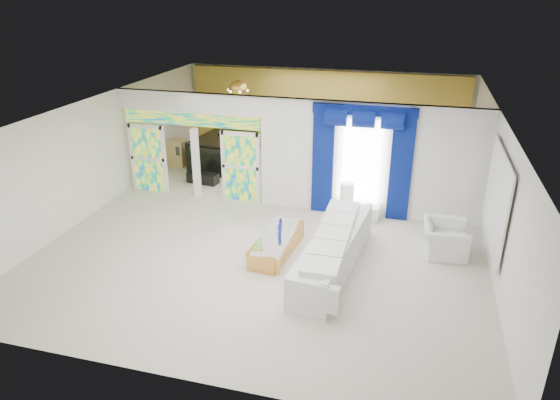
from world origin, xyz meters
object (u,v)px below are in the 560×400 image
(white_sofa, at_px, (334,252))
(console_table, at_px, (358,212))
(grand_piano, at_px, (221,152))
(armchair, at_px, (445,239))
(coffee_table, at_px, (277,244))

(white_sofa, relative_size, console_table, 3.48)
(white_sofa, height_order, grand_piano, grand_piano)
(armchair, distance_m, grand_piano, 8.28)
(white_sofa, xyz_separation_m, console_table, (0.19, 2.66, -0.18))
(coffee_table, height_order, armchair, armchair)
(white_sofa, bearing_deg, armchair, 35.14)
(white_sofa, xyz_separation_m, grand_piano, (-4.75, 5.59, 0.13))
(console_table, bearing_deg, white_sofa, -94.15)
(coffee_table, distance_m, console_table, 2.82)
(white_sofa, xyz_separation_m, armchair, (2.33, 1.29, -0.01))
(white_sofa, bearing_deg, coffee_table, 173.65)
(coffee_table, xyz_separation_m, grand_piano, (-3.40, 5.29, 0.29))
(coffee_table, distance_m, armchair, 3.81)
(armchair, bearing_deg, console_table, 54.89)
(coffee_table, bearing_deg, armchair, 15.05)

